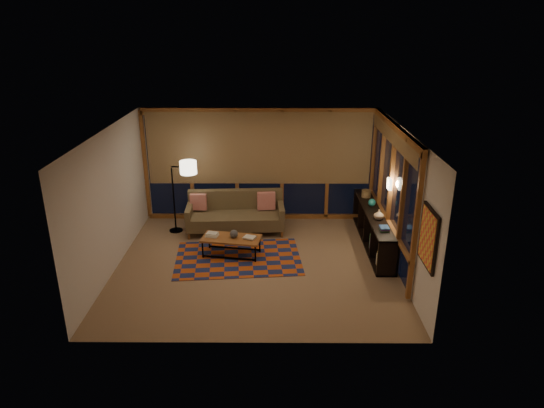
{
  "coord_description": "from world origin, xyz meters",
  "views": [
    {
      "loc": [
        0.37,
        -8.59,
        4.56
      ],
      "look_at": [
        0.31,
        0.22,
        1.21
      ],
      "focal_mm": 32.0,
      "sensor_mm": 36.0,
      "label": 1
    }
  ],
  "objects_px": {
    "coffee_table": "(232,246)",
    "floor_lamp": "(174,196)",
    "bookshelf": "(373,228)",
    "sofa": "(235,214)"
  },
  "relations": [
    {
      "from": "coffee_table",
      "to": "floor_lamp",
      "type": "bearing_deg",
      "value": 148.01
    },
    {
      "from": "coffee_table",
      "to": "floor_lamp",
      "type": "xyz_separation_m",
      "value": [
        -1.39,
        1.23,
        0.65
      ]
    },
    {
      "from": "sofa",
      "to": "floor_lamp",
      "type": "relative_size",
      "value": 1.28
    },
    {
      "from": "sofa",
      "to": "floor_lamp",
      "type": "bearing_deg",
      "value": 175.49
    },
    {
      "from": "floor_lamp",
      "to": "bookshelf",
      "type": "distance_m",
      "value": 4.48
    },
    {
      "from": "bookshelf",
      "to": "floor_lamp",
      "type": "bearing_deg",
      "value": 171.63
    },
    {
      "from": "sofa",
      "to": "coffee_table",
      "type": "bearing_deg",
      "value": -92.87
    },
    {
      "from": "coffee_table",
      "to": "bookshelf",
      "type": "xyz_separation_m",
      "value": [
        3.01,
        0.58,
        0.18
      ]
    },
    {
      "from": "floor_lamp",
      "to": "coffee_table",
      "type": "bearing_deg",
      "value": -31.89
    },
    {
      "from": "coffee_table",
      "to": "bookshelf",
      "type": "bearing_deg",
      "value": 20.35
    }
  ]
}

